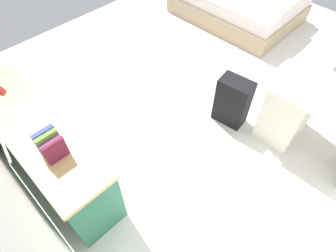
# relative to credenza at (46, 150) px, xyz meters

# --- Properties ---
(ground_plane) EXTENTS (5.97, 5.97, 0.00)m
(ground_plane) POSITION_rel_credenza_xyz_m (-0.62, -2.10, -0.38)
(ground_plane) COLOR silver
(credenza) EXTENTS (1.80, 0.48, 0.75)m
(credenza) POSITION_rel_credenza_xyz_m (0.00, 0.00, 0.00)
(credenza) COLOR #28664C
(credenza) RESTS_ON ground_plane
(bed) EXTENTS (1.94, 1.45, 0.58)m
(bed) POSITION_rel_credenza_xyz_m (0.52, -3.75, -0.13)
(bed) COLOR tan
(bed) RESTS_ON ground_plane
(suitcase_black) EXTENTS (0.39, 0.27, 0.59)m
(suitcase_black) POSITION_rel_credenza_xyz_m (-0.81, -1.83, -0.08)
(suitcase_black) COLOR black
(suitcase_black) RESTS_ON ground_plane
(book_row) EXTENTS (0.15, 0.17, 0.24)m
(book_row) POSITION_rel_credenza_xyz_m (-0.40, 0.00, 0.48)
(book_row) COLOR maroon
(book_row) RESTS_ON credenza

